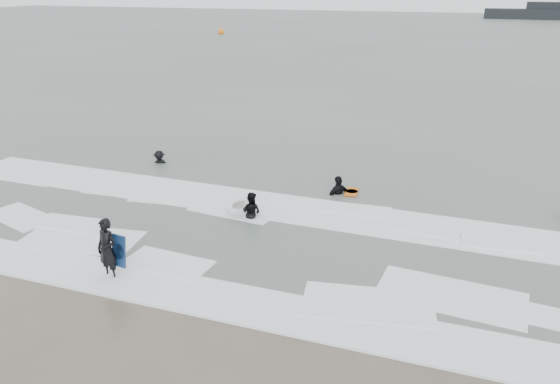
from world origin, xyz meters
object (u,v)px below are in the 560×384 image
(buoy, at_px, (221,32))
(vessel_horizon, at_px, (549,13))
(surfer_centre, at_px, (111,278))
(surfer_wading, at_px, (251,219))
(surfer_breaker, at_px, (160,164))
(surfer_right_near, at_px, (338,194))

(buoy, height_order, vessel_horizon, vessel_horizon)
(buoy, relative_size, vessel_horizon, 0.06)
(surfer_centre, xyz_separation_m, surfer_wading, (2.15, 5.37, 0.00))
(buoy, distance_m, vessel_horizon, 82.68)
(buoy, bearing_deg, surfer_centre, -65.83)
(surfer_wading, relative_size, vessel_horizon, 0.06)
(vessel_horizon, bearing_deg, surfer_breaker, -101.49)
(surfer_wading, relative_size, surfer_right_near, 0.82)
(surfer_centre, distance_m, buoy, 80.89)
(surfer_breaker, relative_size, vessel_horizon, 0.05)
(surfer_wading, height_order, surfer_right_near, surfer_right_near)
(surfer_breaker, distance_m, vessel_horizon, 129.00)
(surfer_right_near, bearing_deg, surfer_centre, 11.39)
(surfer_centre, height_order, surfer_right_near, surfer_right_near)
(surfer_centre, relative_size, surfer_breaker, 1.23)
(surfer_right_near, relative_size, buoy, 1.18)
(surfer_centre, distance_m, vessel_horizon, 137.76)
(surfer_right_near, xyz_separation_m, vessel_horizon, (16.73, 127.24, 1.45))
(vessel_horizon, bearing_deg, surfer_wading, -98.30)
(surfer_centre, distance_m, surfer_wading, 5.78)
(surfer_breaker, xyz_separation_m, vessel_horizon, (25.69, 126.40, 1.45))
(surfer_breaker, relative_size, buoy, 0.93)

